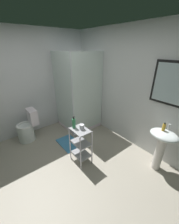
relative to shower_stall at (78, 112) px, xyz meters
name	(u,v)px	position (x,y,z in m)	size (l,w,h in m)	color
ground_plane	(60,177)	(1.22, -1.22, -0.47)	(4.20, 4.20, 0.02)	#9F9786
wall_back	(133,90)	(1.23, 0.63, 0.79)	(4.20, 0.14, 2.50)	silver
wall_left	(18,86)	(-0.63, -1.22, 0.79)	(0.10, 4.20, 2.50)	silver
shower_stall	(78,112)	(0.00, 0.00, 0.00)	(0.92, 0.92, 2.00)	white
pedestal_sink	(162,143)	(2.15, 0.30, 0.12)	(0.46, 0.37, 0.81)	white
sink_faucet	(169,127)	(2.15, 0.42, 0.40)	(0.03, 0.03, 0.10)	silver
toilet	(28,128)	(-0.26, -1.29, -0.15)	(0.37, 0.49, 0.76)	white
storage_cart	(81,143)	(1.14, -0.71, -0.03)	(0.38, 0.28, 0.74)	silver
hand_soap_bottle	(164,127)	(2.12, 0.31, 0.41)	(0.05, 0.05, 0.15)	gold
body_wash_bottle_green	(74,123)	(1.01, -0.75, 0.38)	(0.06, 0.06, 0.23)	#3A935C
rinse_cup	(82,127)	(1.14, -0.67, 0.32)	(0.08, 0.08, 0.09)	silver
bath_mat	(69,143)	(0.50, -0.62, -0.45)	(0.60, 0.40, 0.02)	teal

